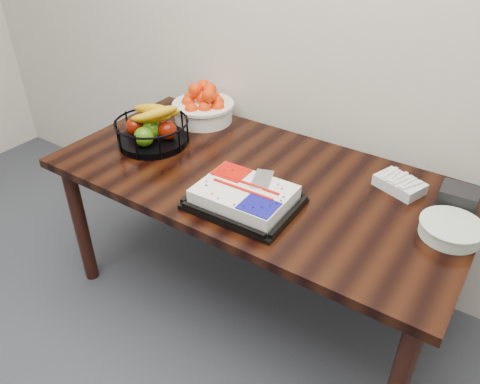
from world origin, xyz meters
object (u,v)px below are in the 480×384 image
Objects in this scene: table at (256,191)px; plate_stack at (451,230)px; tangerine_bowl at (203,105)px; cake_tray at (244,197)px; napkin_box at (458,200)px; fruit_basket at (152,129)px.

plate_stack is (0.80, 0.03, 0.11)m from table.
plate_stack is at bearing -11.53° from tangerine_bowl.
cake_tray is 0.82m from napkin_box.
tangerine_bowl is at bearing 83.37° from fruit_basket.
napkin_box is at bearing 96.80° from plate_stack.
plate_stack is 1.64× the size of napkin_box.
napkin_box is (1.35, 0.25, -0.03)m from fruit_basket.
table is at bearing -164.96° from napkin_box.
cake_tray is 1.86× the size of plate_stack.
cake_tray is at bearing -160.32° from plate_stack.
table is 0.82m from napkin_box.
tangerine_bowl is 1.44× the size of plate_stack.
cake_tray reaches higher than table.
fruit_basket is at bearing -96.63° from tangerine_bowl.
tangerine_bowl reaches higher than table.
fruit_basket is (-0.65, 0.18, 0.04)m from cake_tray.
plate_stack is at bearing 3.14° from fruit_basket.
cake_tray is at bearing -40.83° from tangerine_bowl.
table is 5.58× the size of tangerine_bowl.
napkin_box is at bearing 10.52° from fruit_basket.
tangerine_bowl is at bearing 168.47° from plate_stack.
tangerine_bowl is (-0.53, 0.30, 0.17)m from table.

